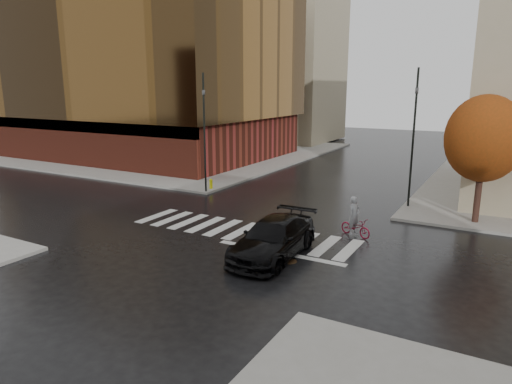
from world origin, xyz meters
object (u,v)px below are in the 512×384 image
(traffic_light_nw, at_px, (204,125))
(fire_hydrant, at_px, (211,183))
(cyclist, at_px, (355,223))
(sedan, at_px, (273,238))
(traffic_light_ne, at_px, (414,128))

(traffic_light_nw, relative_size, fire_hydrant, 11.36)
(cyclist, bearing_deg, traffic_light_nw, 93.72)
(sedan, height_order, traffic_light_ne, traffic_light_ne)
(traffic_light_nw, xyz_separation_m, traffic_light_ne, (12.60, 2.70, 0.13))
(sedan, relative_size, fire_hydrant, 8.09)
(traffic_light_nw, bearing_deg, traffic_light_ne, 119.94)
(fire_hydrant, bearing_deg, traffic_light_nw, -77.22)
(cyclist, distance_m, traffic_light_ne, 7.75)
(cyclist, height_order, traffic_light_ne, traffic_light_ne)
(sedan, relative_size, traffic_light_nw, 0.71)
(sedan, bearing_deg, cyclist, 61.25)
(sedan, relative_size, cyclist, 2.84)
(sedan, xyz_separation_m, fire_hydrant, (-9.45, 8.98, -0.27))
(cyclist, relative_size, traffic_light_nw, 0.25)
(sedan, bearing_deg, fire_hydrant, 134.47)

